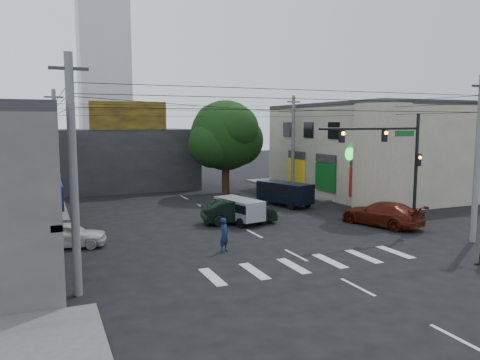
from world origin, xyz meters
TOP-DOWN VIEW (x-y plane):
  - ground at (0.00, 0.00)m, footprint 160.00×160.00m
  - sidewalk_far_right at (18.00, 18.00)m, footprint 16.00×16.00m
  - building_right at (18.00, 13.00)m, footprint 14.00×18.00m
  - corner_column at (11.00, 4.00)m, footprint 4.00×4.00m
  - building_far at (-4.00, 26.00)m, footprint 14.00×10.00m
  - billboard at (-4.00, 21.10)m, footprint 7.00×0.30m
  - tower_distant at (0.00, 70.00)m, footprint 9.00×9.00m
  - street_tree at (4.00, 17.00)m, footprint 6.40×6.40m
  - traffic_gantry at (7.82, -1.00)m, footprint 7.10×0.35m
  - utility_pole_near_left at (-10.50, -4.50)m, footprint 0.32×0.32m
  - utility_pole_near_right at (10.50, -4.50)m, footprint 0.32×0.32m
  - utility_pole_far_left at (-10.50, 16.00)m, footprint 0.32×0.32m
  - utility_pole_far_right at (10.50, 16.00)m, footprint 0.32×0.32m
  - dark_sedan at (0.31, 5.10)m, footprint 3.32×5.48m
  - white_compact at (-10.50, 3.16)m, footprint 3.51×4.80m
  - maroon_sedan at (8.55, 0.83)m, footprint 5.30×6.70m
  - silver_minivan at (0.35, 5.19)m, footprint 4.45×3.16m
  - navy_van at (6.25, 9.73)m, footprint 5.78×4.51m
  - traffic_officer at (-3.07, -0.97)m, footprint 1.05×1.04m

SIDE VIEW (x-z plane):
  - ground at x=0.00m, z-range 0.00..0.00m
  - sidewalk_far_right at x=18.00m, z-range 0.00..0.15m
  - white_compact at x=-10.50m, z-range 0.00..1.38m
  - maroon_sedan at x=8.55m, z-range 0.00..1.58m
  - dark_sedan at x=0.31m, z-range 0.00..1.62m
  - silver_minivan at x=0.35m, z-range 0.00..1.63m
  - traffic_officer at x=-3.07m, z-range 0.00..1.78m
  - navy_van at x=6.25m, z-range 0.00..1.90m
  - building_far at x=-4.00m, z-range 0.00..6.00m
  - building_right at x=18.00m, z-range 0.00..8.00m
  - corner_column at x=11.00m, z-range 0.00..8.00m
  - utility_pole_near_left at x=-10.50m, z-range 0.00..9.20m
  - utility_pole_near_right at x=10.50m, z-range 0.00..9.20m
  - utility_pole_far_left at x=-10.50m, z-range 0.00..9.20m
  - utility_pole_far_right at x=10.50m, z-range 0.00..9.20m
  - traffic_gantry at x=7.82m, z-range 1.23..8.43m
  - street_tree at x=4.00m, z-range 1.12..9.82m
  - billboard at x=-4.00m, z-range 6.00..8.60m
  - tower_distant at x=0.00m, z-range 0.00..44.00m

